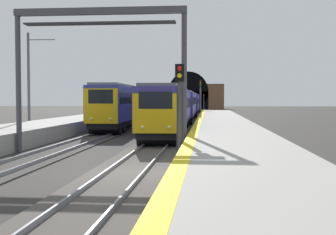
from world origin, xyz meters
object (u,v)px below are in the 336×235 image
Objects in this scene: railway_signal_far at (204,100)px; overhead_signal_gantry at (100,44)px; train_adjacent_platform at (139,103)px; train_main_approaching at (188,104)px; railway_signal_near at (180,106)px; catenary_mast_near at (29,81)px; railway_signal_mid at (200,95)px.

overhead_signal_gantry is (-97.98, 4.45, 3.20)m from railway_signal_far.
train_adjacent_platform reaches higher than railway_signal_far.
train_adjacent_platform reaches higher than train_main_approaching.
railway_signal_near is 6.75m from overhead_signal_gantry.
train_adjacent_platform is 33.73m from railway_signal_near.
train_main_approaching is at bearing -21.41° from catenary_mast_near.
railway_signal_far is 0.47× the size of overhead_signal_gantry.
overhead_signal_gantry reaches higher than railway_signal_mid.
catenary_mast_near is at bearing 35.05° from overhead_signal_gantry.
catenary_mast_near is at bearing -141.45° from railway_signal_near.
railway_signal_far is at bearing -180.00° from railway_signal_mid.
railway_signal_near is 1.02× the size of railway_signal_far.
overhead_signal_gantry is at bearing -131.67° from railway_signal_near.
catenary_mast_near is at bearing -22.05° from train_main_approaching.
railway_signal_near is at bearing 0.00° from railway_signal_mid.
train_adjacent_platform is 4.47× the size of catenary_mast_near.
railway_signal_mid is at bearing -23.28° from catenary_mast_near.
train_adjacent_platform is 8.85× the size of railway_signal_far.
train_adjacent_platform is 17.06m from catenary_mast_near.
railway_signal_mid is 0.64× the size of overhead_signal_gantry.
train_main_approaching is 19.61× the size of railway_signal_far.
railway_signal_mid reaches higher than train_main_approaching.
catenary_mast_near reaches higher than railway_signal_far.
railway_signal_near is at bearing -131.67° from overhead_signal_gantry.
train_adjacent_platform is 6.49× the size of railway_signal_mid.
railway_signal_mid is 1.36× the size of railway_signal_far.
railway_signal_near is at bearing 0.00° from railway_signal_far.
catenary_mast_near is at bearing -23.28° from railway_signal_mid.
overhead_signal_gantry is (-29.03, -2.56, 3.35)m from train_adjacent_platform.
railway_signal_near is 50.02m from railway_signal_mid.
overhead_signal_gantry reaches higher than railway_signal_far.
railway_signal_mid is 46.32m from overhead_signal_gantry.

